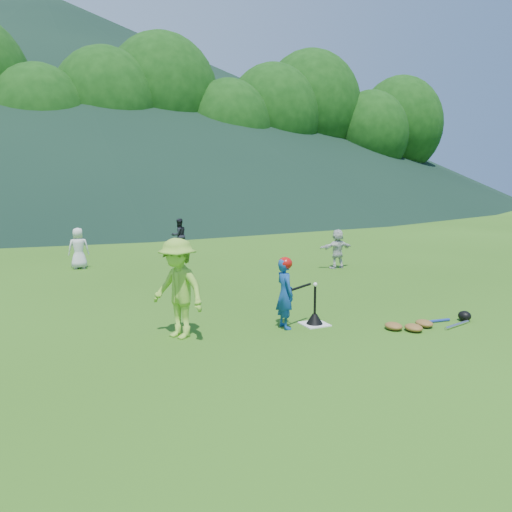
{
  "coord_description": "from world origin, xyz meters",
  "views": [
    {
      "loc": [
        -4.6,
        -7.41,
        2.58
      ],
      "look_at": [
        0.0,
        2.5,
        0.9
      ],
      "focal_mm": 35.0,
      "sensor_mm": 36.0,
      "label": 1
    }
  ],
  "objects_px": {
    "batter_child": "(285,294)",
    "equipment_pile": "(425,323)",
    "fielder_b": "(179,235)",
    "fielder_d": "(337,249)",
    "batting_tee": "(315,318)",
    "fielder_a": "(79,248)",
    "adult_coach": "(178,288)",
    "home_plate": "(314,324)"
  },
  "relations": [
    {
      "from": "home_plate",
      "to": "batting_tee",
      "type": "relative_size",
      "value": 0.66
    },
    {
      "from": "fielder_d",
      "to": "equipment_pile",
      "type": "relative_size",
      "value": 0.64
    },
    {
      "from": "fielder_d",
      "to": "equipment_pile",
      "type": "bearing_deg",
      "value": 70.39
    },
    {
      "from": "fielder_a",
      "to": "equipment_pile",
      "type": "bearing_deg",
      "value": 122.31
    },
    {
      "from": "fielder_b",
      "to": "adult_coach",
      "type": "bearing_deg",
      "value": 61.31
    },
    {
      "from": "equipment_pile",
      "to": "fielder_d",
      "type": "bearing_deg",
      "value": 70.94
    },
    {
      "from": "equipment_pile",
      "to": "fielder_b",
      "type": "bearing_deg",
      "value": 97.09
    },
    {
      "from": "batting_tee",
      "to": "batter_child",
      "type": "bearing_deg",
      "value": 174.35
    },
    {
      "from": "adult_coach",
      "to": "fielder_a",
      "type": "distance_m",
      "value": 7.51
    },
    {
      "from": "home_plate",
      "to": "fielder_b",
      "type": "relative_size",
      "value": 0.37
    },
    {
      "from": "batter_child",
      "to": "adult_coach",
      "type": "bearing_deg",
      "value": 84.15
    },
    {
      "from": "adult_coach",
      "to": "fielder_d",
      "type": "relative_size",
      "value": 1.43
    },
    {
      "from": "fielder_d",
      "to": "equipment_pile",
      "type": "xyz_separation_m",
      "value": [
        -1.94,
        -5.62,
        -0.51
      ]
    },
    {
      "from": "batter_child",
      "to": "fielder_a",
      "type": "distance_m",
      "value": 8.18
    },
    {
      "from": "adult_coach",
      "to": "home_plate",
      "type": "bearing_deg",
      "value": 54.17
    },
    {
      "from": "fielder_b",
      "to": "fielder_d",
      "type": "bearing_deg",
      "value": 110.08
    },
    {
      "from": "batter_child",
      "to": "adult_coach",
      "type": "relative_size",
      "value": 0.75
    },
    {
      "from": "fielder_d",
      "to": "equipment_pile",
      "type": "distance_m",
      "value": 5.97
    },
    {
      "from": "fielder_d",
      "to": "home_plate",
      "type": "bearing_deg",
      "value": 51.6
    },
    {
      "from": "fielder_a",
      "to": "batting_tee",
      "type": "relative_size",
      "value": 1.77
    },
    {
      "from": "batter_child",
      "to": "equipment_pile",
      "type": "relative_size",
      "value": 0.68
    },
    {
      "from": "fielder_d",
      "to": "batting_tee",
      "type": "height_order",
      "value": "fielder_d"
    },
    {
      "from": "batting_tee",
      "to": "fielder_d",
      "type": "bearing_deg",
      "value": 52.15
    },
    {
      "from": "adult_coach",
      "to": "fielder_d",
      "type": "distance_m",
      "value": 7.44
    },
    {
      "from": "adult_coach",
      "to": "equipment_pile",
      "type": "relative_size",
      "value": 0.91
    },
    {
      "from": "fielder_d",
      "to": "batting_tee",
      "type": "relative_size",
      "value": 1.69
    },
    {
      "from": "fielder_a",
      "to": "home_plate",
      "type": "bearing_deg",
      "value": 115.45
    },
    {
      "from": "fielder_d",
      "to": "batting_tee",
      "type": "xyz_separation_m",
      "value": [
        -3.63,
        -4.68,
        -0.44
      ]
    },
    {
      "from": "batter_child",
      "to": "fielder_a",
      "type": "relative_size",
      "value": 1.03
    },
    {
      "from": "batter_child",
      "to": "fielder_a",
      "type": "height_order",
      "value": "batter_child"
    },
    {
      "from": "batter_child",
      "to": "fielder_d",
      "type": "xyz_separation_m",
      "value": [
        4.21,
        4.62,
        -0.04
      ]
    },
    {
      "from": "batter_child",
      "to": "home_plate",
      "type": "bearing_deg",
      "value": -92.99
    },
    {
      "from": "fielder_b",
      "to": "fielder_d",
      "type": "xyz_separation_m",
      "value": [
        3.28,
        -5.14,
        -0.03
      ]
    },
    {
      "from": "fielder_b",
      "to": "batting_tee",
      "type": "xyz_separation_m",
      "value": [
        -0.35,
        -9.82,
        -0.47
      ]
    },
    {
      "from": "home_plate",
      "to": "batter_child",
      "type": "height_order",
      "value": "batter_child"
    },
    {
      "from": "batter_child",
      "to": "equipment_pile",
      "type": "bearing_deg",
      "value": -111.19
    },
    {
      "from": "home_plate",
      "to": "adult_coach",
      "type": "xyz_separation_m",
      "value": [
        -2.41,
        0.33,
        0.81
      ]
    },
    {
      "from": "fielder_d",
      "to": "batting_tee",
      "type": "distance_m",
      "value": 5.94
    },
    {
      "from": "fielder_b",
      "to": "equipment_pile",
      "type": "distance_m",
      "value": 10.86
    },
    {
      "from": "adult_coach",
      "to": "fielder_b",
      "type": "relative_size",
      "value": 1.36
    },
    {
      "from": "home_plate",
      "to": "fielder_a",
      "type": "xyz_separation_m",
      "value": [
        -3.24,
        7.79,
        0.59
      ]
    },
    {
      "from": "fielder_a",
      "to": "fielder_b",
      "type": "bearing_deg",
      "value": -147.79
    }
  ]
}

